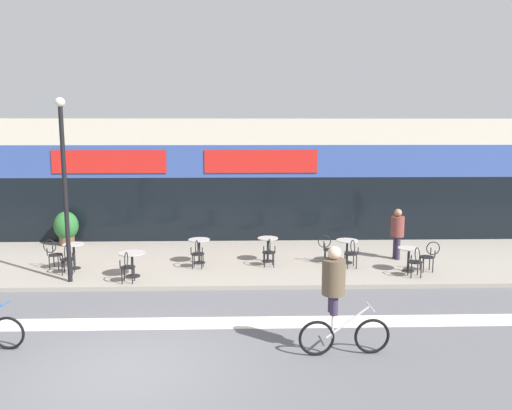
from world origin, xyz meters
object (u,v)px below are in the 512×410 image
object	(u,v)px
bistro_table_5	(409,255)
cyclist_0	(337,293)
bistro_table_2	(199,246)
bistro_table_4	(347,247)
bistro_table_0	(74,251)
cafe_chair_0_side	(53,252)
cafe_chair_2_near	(197,252)
cafe_chair_3_near	(269,250)
cafe_chair_5_side	(430,254)
cafe_chair_0_near	(67,257)
lamp_post	(64,177)
cafe_chair_4_near	(352,252)
cafe_chair_4_side	(327,247)
bistro_table_3	(268,245)
planter_pot	(66,227)
cafe_chair_5_near	(416,260)
pedestrian_near_end	(397,229)
bistro_table_1	(132,259)
cafe_chair_1_near	(127,265)

from	to	relation	value
bistro_table_5	cyclist_0	world-z (taller)	cyclist_0
bistro_table_2	bistro_table_4	distance (m)	4.65
bistro_table_0	cyclist_0	world-z (taller)	cyclist_0
cafe_chair_0_side	cyclist_0	xyz separation A→B (m)	(7.49, -5.76, 0.61)
cafe_chair_2_near	cafe_chair_3_near	bearing A→B (deg)	-81.88
cafe_chair_5_side	bistro_table_2	bearing A→B (deg)	-7.78
cafe_chair_0_near	cafe_chair_3_near	bearing A→B (deg)	-91.48
cafe_chair_2_near	lamp_post	size ratio (longest dim) A/B	0.18
cafe_chair_4_near	cafe_chair_4_side	size ratio (longest dim) A/B	1.00
bistro_table_3	cafe_chair_2_near	world-z (taller)	cafe_chair_2_near
bistro_table_5	cafe_chair_4_side	world-z (taller)	cafe_chair_4_side
cafe_chair_4_side	planter_pot	distance (m)	9.47
bistro_table_5	cyclist_0	xyz separation A→B (m)	(-3.14, -5.19, 0.62)
cafe_chair_4_near	cafe_chair_4_side	world-z (taller)	same
bistro_table_5	cafe_chair_0_side	size ratio (longest dim) A/B	0.79
cafe_chair_2_near	cyclist_0	xyz separation A→B (m)	(3.15, -5.67, 0.61)
bistro_table_0	cafe_chair_4_side	xyz separation A→B (m)	(7.76, 0.42, -0.02)
bistro_table_2	cafe_chair_3_near	world-z (taller)	cafe_chair_3_near
cafe_chair_0_side	planter_pot	world-z (taller)	planter_pot
bistro_table_5	cafe_chair_4_side	distance (m)	2.46
cafe_chair_4_side	cafe_chair_5_near	distance (m)	2.77
bistro_table_5	cafe_chair_0_side	bearing A→B (deg)	176.92
bistro_table_2	cafe_chair_5_near	distance (m)	6.51
cyclist_0	cafe_chair_2_near	bearing A→B (deg)	115.71
bistro_table_5	cafe_chair_3_near	xyz separation A→B (m)	(-4.11, 0.59, 0.01)
cafe_chair_4_side	cafe_chair_5_side	xyz separation A→B (m)	(2.88, -0.99, 0.00)
bistro_table_4	pedestrian_near_end	world-z (taller)	pedestrian_near_end
bistro_table_1	bistro_table_5	world-z (taller)	bistro_table_5
cafe_chair_5_near	cafe_chair_1_near	bearing A→B (deg)	92.74
cafe_chair_4_near	cafe_chair_5_side	distance (m)	2.28
bistro_table_2	cafe_chair_4_near	size ratio (longest dim) A/B	0.85
cafe_chair_4_side	bistro_table_4	bearing A→B (deg)	3.89
cafe_chair_3_near	cafe_chair_4_side	size ratio (longest dim) A/B	1.00
bistro_table_2	bistro_table_4	xyz separation A→B (m)	(4.65, -0.12, -0.02)
bistro_table_3	lamp_post	world-z (taller)	lamp_post
cafe_chair_1_near	cafe_chair_4_near	bearing A→B (deg)	-79.67
bistro_table_0	cafe_chair_4_near	xyz separation A→B (m)	(8.39, -0.21, -0.02)
cyclist_0	cafe_chair_3_near	bearing A→B (deg)	96.17
cafe_chair_2_near	cafe_chair_5_near	world-z (taller)	same
bistro_table_0	bistro_table_1	distance (m)	2.12
bistro_table_1	lamp_post	world-z (taller)	lamp_post
cafe_chair_4_near	bistro_table_4	bearing A→B (deg)	-4.35
bistro_table_1	cyclist_0	size ratio (longest dim) A/B	0.35
bistro_table_0	cafe_chair_3_near	world-z (taller)	cafe_chair_3_near
bistro_table_5	pedestrian_near_end	distance (m)	1.50
cafe_chair_3_near	cafe_chair_4_near	size ratio (longest dim) A/B	1.00
bistro_table_3	bistro_table_4	size ratio (longest dim) A/B	1.05
bistro_table_1	cafe_chair_1_near	world-z (taller)	cafe_chair_1_near
cafe_chair_4_side	cyclist_0	distance (m)	6.27
cafe_chair_5_near	cafe_chair_5_side	distance (m)	0.88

